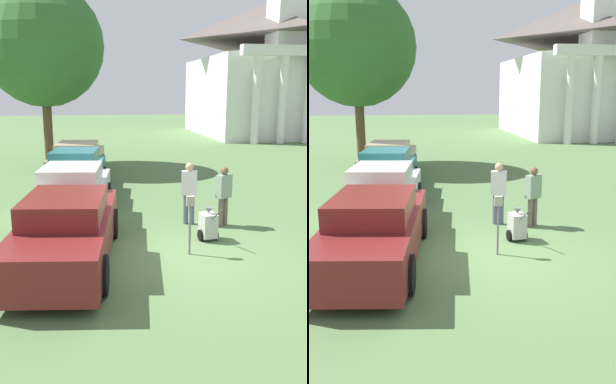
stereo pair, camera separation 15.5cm
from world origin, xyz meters
The scene contains 11 objects.
ground_plane centered at (0.00, 0.00, 0.00)m, with size 120.00×120.00×0.00m, color #517042.
parked_car_maroon centered at (-2.53, 0.02, 0.73)m, with size 2.41×5.24×1.54m.
parked_car_white centered at (-2.53, 3.51, 0.73)m, with size 2.40×4.87×1.56m.
parked_car_teal centered at (-2.53, 6.90, 0.72)m, with size 2.35×4.83×1.57m.
parked_car_tan centered at (-2.53, 9.88, 0.72)m, with size 2.45×5.32×1.50m.
parking_meter centered at (0.17, 0.08, 0.96)m, with size 0.18×0.09×1.37m.
person_worker centered at (0.68, 2.35, 0.99)m, with size 0.47×0.33×1.74m.
person_supervisor centered at (1.58, 2.05, 0.94)m, with size 0.47×0.39×1.65m.
equipment_cart centered at (0.86, 0.97, 0.39)m, with size 0.50×1.00×1.00m.
church centered at (12.50, 26.78, 5.79)m, with size 9.96×14.09×22.47m.
shade_tree centered at (-4.01, 12.82, 5.73)m, with size 5.72×5.72×8.60m.
Camera 1 is at (-2.00, -8.90, 3.64)m, focal length 40.00 mm.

